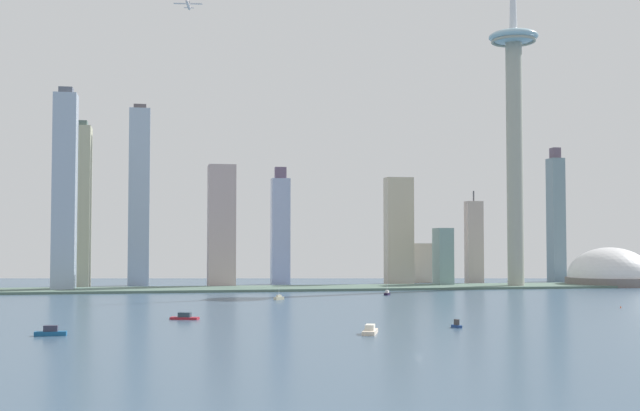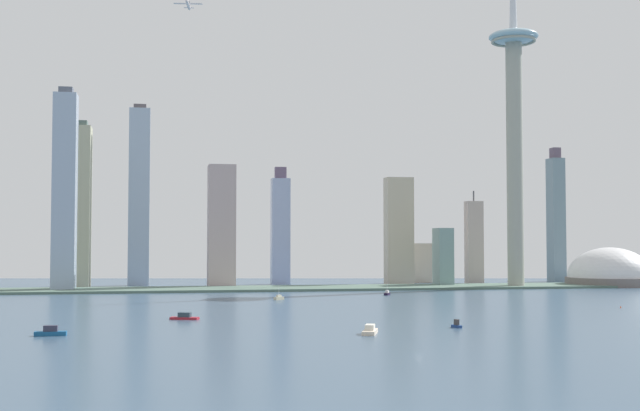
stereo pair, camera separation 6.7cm
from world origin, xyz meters
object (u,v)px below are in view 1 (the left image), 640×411
skyscraper_3 (420,263)px  boat_3 (279,298)px  skyscraper_11 (399,231)px  boat_6 (185,317)px  skyscraper_2 (556,218)px  skyscraper_9 (221,226)px  boat_0 (370,330)px  boat_1 (457,325)px  skyscraper_5 (139,196)px  channel_buoy_0 (621,307)px  boat_7 (387,293)px  skyscraper_10 (474,243)px  skyscraper_8 (80,205)px  skyscraper_0 (280,229)px  observation_tower (514,106)px  boat_4 (51,332)px  skyscraper_6 (65,191)px  stadium_dome (610,278)px  airplane (188,5)px  skyscraper_1 (443,257)px

skyscraper_3 → boat_3: 304.94m
skyscraper_11 → boat_6: bearing=-122.6°
skyscraper_11 → skyscraper_2: bearing=7.9°
skyscraper_9 → boat_3: size_ratio=11.13×
skyscraper_11 → boat_0: bearing=-108.0°
boat_0 → boat_1: size_ratio=2.72×
skyscraper_5 → channel_buoy_0: (318.53, -355.75, -89.53)m
boat_7 → skyscraper_11: bearing=-169.7°
skyscraper_9 → channel_buoy_0: size_ratio=77.67×
skyscraper_2 → channel_buoy_0: skyscraper_2 is taller
skyscraper_9 → boat_7: bearing=-49.2°
skyscraper_5 → skyscraper_10: skyscraper_5 is taller
skyscraper_9 → skyscraper_11: 186.52m
skyscraper_5 → boat_7: (204.29, -196.75, -88.84)m
skyscraper_10 → skyscraper_8: bearing=176.2°
skyscraper_0 → boat_6: bearing=-105.8°
skyscraper_3 → channel_buoy_0: skyscraper_3 is taller
skyscraper_5 → channel_buoy_0: bearing=-48.2°
observation_tower → skyscraper_0: (-211.93, 108.79, -117.99)m
observation_tower → skyscraper_10: (-16.49, 65.43, -132.20)m
skyscraper_5 → skyscraper_8: (-55.55, -18.21, -11.05)m
skyscraper_3 → boat_4: 561.18m
skyscraper_6 → skyscraper_0: bearing=23.2°
boat_0 → skyscraper_8: bearing=-138.9°
stadium_dome → boat_6: 516.38m
skyscraper_2 → skyscraper_11: size_ratio=1.35×
skyscraper_5 → boat_0: size_ratio=9.73×
skyscraper_5 → boat_7: skyscraper_5 is taller
skyscraper_0 → skyscraper_10: size_ratio=1.26×
observation_tower → boat_4: (-382.78, -345.06, -173.44)m
stadium_dome → boat_6: size_ratio=5.28×
skyscraper_11 → boat_4: skyscraper_11 is taller
boat_3 → airplane: size_ratio=0.39×
observation_tower → boat_6: (-320.20, -274.33, -173.75)m
skyscraper_2 → skyscraper_8: (-508.78, -17.81, 8.55)m
skyscraper_9 → boat_6: 340.44m
skyscraper_9 → boat_1: 417.72m
stadium_dome → boat_6: (-427.31, -289.84, -6.50)m
boat_1 → boat_7: boat_7 is taller
boat_3 → boat_4: size_ratio=0.74×
skyscraper_0 → skyscraper_1: size_ratio=2.12×
skyscraper_11 → boat_6: 427.85m
boat_6 → airplane: airplane is taller
skyscraper_0 → boat_3: skyscraper_0 is taller
boat_6 → skyscraper_3: bearing=-103.4°
boat_4 → skyscraper_1: bearing=50.8°
boat_0 → boat_4: 147.18m
skyscraper_6 → boat_7: (266.67, -107.07, -87.44)m
boat_0 → boat_6: (-83.21, 90.89, -0.21)m
skyscraper_0 → skyscraper_3: 156.44m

